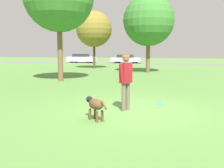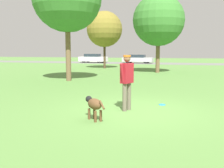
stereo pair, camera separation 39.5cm
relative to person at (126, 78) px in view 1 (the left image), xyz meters
name	(u,v)px [view 1 (the left image)]	position (x,y,z in m)	size (l,w,h in m)	color
ground_plane	(134,111)	(0.27, -0.02, -1.02)	(120.00, 120.00, 0.00)	#56843D
far_road_strip	(165,64)	(0.27, 30.82, -1.01)	(120.00, 6.00, 0.01)	slate
person	(126,78)	(0.00, 0.00, 0.00)	(0.36, 0.67, 1.71)	#665B4C
dog	(95,105)	(-0.58, -1.35, -0.60)	(0.77, 0.70, 0.61)	brown
frisbee	(159,104)	(0.98, 1.14, -1.01)	(0.23, 0.23, 0.02)	#268CE5
tree_mid_center	(149,21)	(-0.70, 14.59, 3.32)	(4.27, 4.27, 6.49)	brown
tree_far_left	(94,29)	(-6.67, 18.53, 3.04)	(3.70, 3.70, 5.91)	#4C3826
parked_car_white	(81,58)	(-12.39, 30.48, -0.34)	(4.29, 2.01, 1.37)	white
parked_car_silver	(126,59)	(-5.43, 30.72, -0.37)	(4.52, 1.92, 1.27)	#B7B7BC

